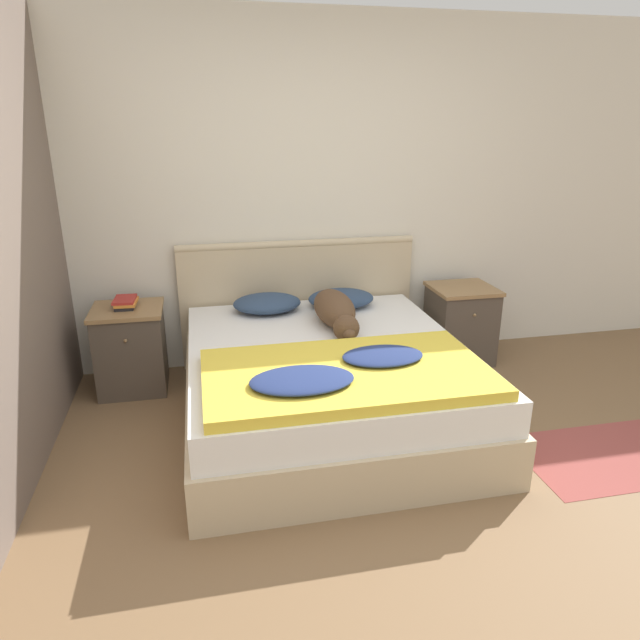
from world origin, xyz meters
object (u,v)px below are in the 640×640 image
bed (326,383)px  pillow_left (267,303)px  pillow_right (341,298)px  nightstand_left (131,349)px  dog (336,311)px  nightstand_right (460,324)px  book_stack (125,303)px

bed → pillow_left: pillow_left is taller
pillow_left → pillow_right: same height
bed → nightstand_left: nightstand_left is taller
pillow_right → dog: (-0.13, -0.39, 0.04)m
nightstand_left → pillow_left: 1.00m
nightstand_left → pillow_right: (1.52, 0.01, 0.27)m
nightstand_right → pillow_left: (-1.52, 0.01, 0.27)m
bed → book_stack: 1.51m
nightstand_left → book_stack: 0.33m
pillow_right → dog: bearing=-109.1°
pillow_left → nightstand_left: bearing=-179.2°
nightstand_right → book_stack: 2.51m
nightstand_left → pillow_left: (0.97, 0.01, 0.27)m
nightstand_left → dog: 1.46m
nightstand_right → pillow_right: pillow_right is taller
bed → pillow_right: size_ratio=3.98×
pillow_left → book_stack: (-0.97, 0.02, 0.07)m
pillow_left → dog: size_ratio=0.60×
nightstand_left → nightstand_right: bearing=0.0°
book_stack → bed: bearing=-31.1°
bed → book_stack: size_ratio=8.45×
dog → book_stack: bearing=163.9°
pillow_right → dog: dog is taller
bed → book_stack: (-1.25, 0.75, 0.38)m
pillow_left → dog: 0.57m
pillow_left → book_stack: book_stack is taller
bed → nightstand_right: nightstand_right is taller
nightstand_left → dog: dog is taller
nightstand_left → book_stack: bearing=100.3°
nightstand_left → pillow_right: pillow_right is taller
nightstand_left → dog: (1.38, -0.37, 0.31)m
bed → pillow_right: 0.85m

